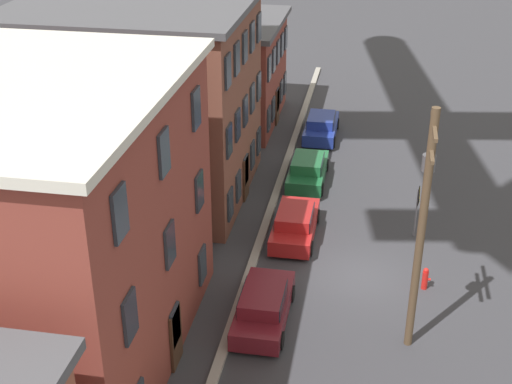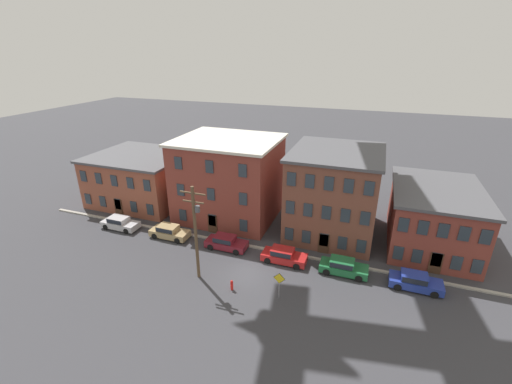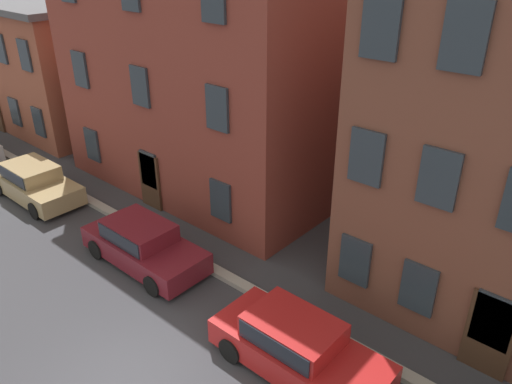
{
  "view_description": "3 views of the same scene",
  "coord_description": "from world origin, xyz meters",
  "px_view_note": "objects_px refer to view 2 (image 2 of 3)",
  "views": [
    {
      "loc": [
        -25.0,
        -0.14,
        16.49
      ],
      "look_at": [
        0.27,
        4.39,
        3.37
      ],
      "focal_mm": 50.0,
      "sensor_mm": 36.0,
      "label": 1
    },
    {
      "loc": [
        9.74,
        -24.78,
        19.44
      ],
      "look_at": [
        -0.12,
        2.76,
        7.2
      ],
      "focal_mm": 24.0,
      "sensor_mm": 36.0,
      "label": 2
    },
    {
      "loc": [
        7.75,
        -4.31,
        9.43
      ],
      "look_at": [
        0.64,
        3.88,
        3.85
      ],
      "focal_mm": 35.0,
      "sensor_mm": 36.0,
      "label": 3
    }
  ],
  "objects_px": {
    "car_tan": "(169,231)",
    "fire_hydrant": "(232,285)",
    "car_red": "(284,255)",
    "caution_sign": "(279,282)",
    "car_maroon": "(226,242)",
    "car_green": "(343,266)",
    "car_silver": "(120,223)",
    "car_blue": "(415,281)",
    "utility_pole": "(196,229)"
  },
  "relations": [
    {
      "from": "car_tan",
      "to": "car_green",
      "type": "bearing_deg",
      "value": -0.69
    },
    {
      "from": "car_maroon",
      "to": "caution_sign",
      "type": "bearing_deg",
      "value": -37.34
    },
    {
      "from": "car_red",
      "to": "car_maroon",
      "type": "bearing_deg",
      "value": 176.84
    },
    {
      "from": "car_maroon",
      "to": "car_red",
      "type": "height_order",
      "value": "same"
    },
    {
      "from": "caution_sign",
      "to": "utility_pole",
      "type": "bearing_deg",
      "value": 177.34
    },
    {
      "from": "car_green",
      "to": "caution_sign",
      "type": "relative_size",
      "value": 1.74
    },
    {
      "from": "car_blue",
      "to": "utility_pole",
      "type": "distance_m",
      "value": 19.7
    },
    {
      "from": "caution_sign",
      "to": "fire_hydrant",
      "type": "relative_size",
      "value": 2.64
    },
    {
      "from": "car_green",
      "to": "caution_sign",
      "type": "distance_m",
      "value": 7.2
    },
    {
      "from": "car_red",
      "to": "utility_pole",
      "type": "bearing_deg",
      "value": -143.3
    },
    {
      "from": "car_silver",
      "to": "fire_hydrant",
      "type": "distance_m",
      "value": 17.72
    },
    {
      "from": "caution_sign",
      "to": "car_maroon",
      "type": "bearing_deg",
      "value": 142.66
    },
    {
      "from": "car_red",
      "to": "car_silver",
      "type": "bearing_deg",
      "value": 179.55
    },
    {
      "from": "car_silver",
      "to": "car_maroon",
      "type": "bearing_deg",
      "value": 0.83
    },
    {
      "from": "car_silver",
      "to": "car_tan",
      "type": "height_order",
      "value": "same"
    },
    {
      "from": "car_maroon",
      "to": "fire_hydrant",
      "type": "xyz_separation_m",
      "value": [
        3.28,
        -6.0,
        -0.27
      ]
    },
    {
      "from": "car_blue",
      "to": "utility_pole",
      "type": "xyz_separation_m",
      "value": [
        -18.58,
        -4.94,
        4.3
      ]
    },
    {
      "from": "car_red",
      "to": "car_blue",
      "type": "height_order",
      "value": "same"
    },
    {
      "from": "car_green",
      "to": "car_blue",
      "type": "xyz_separation_m",
      "value": [
        6.18,
        -0.11,
        0.0
      ]
    },
    {
      "from": "fire_hydrant",
      "to": "car_blue",
      "type": "bearing_deg",
      "value": 20.54
    },
    {
      "from": "car_green",
      "to": "utility_pole",
      "type": "distance_m",
      "value": 14.06
    },
    {
      "from": "car_maroon",
      "to": "car_green",
      "type": "distance_m",
      "value": 12.11
    },
    {
      "from": "car_green",
      "to": "fire_hydrant",
      "type": "xyz_separation_m",
      "value": [
        -8.83,
        -5.73,
        -0.27
      ]
    },
    {
      "from": "car_silver",
      "to": "car_maroon",
      "type": "xyz_separation_m",
      "value": [
        13.46,
        0.2,
        0.0
      ]
    },
    {
      "from": "car_green",
      "to": "fire_hydrant",
      "type": "distance_m",
      "value": 10.52
    },
    {
      "from": "fire_hydrant",
      "to": "car_silver",
      "type": "bearing_deg",
      "value": 160.86
    },
    {
      "from": "car_maroon",
      "to": "car_red",
      "type": "xyz_separation_m",
      "value": [
        6.38,
        -0.35,
        0.0
      ]
    },
    {
      "from": "caution_sign",
      "to": "fire_hydrant",
      "type": "distance_m",
      "value": 4.35
    },
    {
      "from": "utility_pole",
      "to": "fire_hydrant",
      "type": "xyz_separation_m",
      "value": [
        3.57,
        -0.68,
        -4.57
      ]
    },
    {
      "from": "car_tan",
      "to": "caution_sign",
      "type": "height_order",
      "value": "caution_sign"
    },
    {
      "from": "car_tan",
      "to": "car_red",
      "type": "bearing_deg",
      "value": -1.32
    },
    {
      "from": "car_maroon",
      "to": "utility_pole",
      "type": "xyz_separation_m",
      "value": [
        -0.29,
        -5.32,
        4.3
      ]
    },
    {
      "from": "car_tan",
      "to": "utility_pole",
      "type": "distance_m",
      "value": 9.47
    },
    {
      "from": "car_blue",
      "to": "caution_sign",
      "type": "xyz_separation_m",
      "value": [
        -10.84,
        -5.3,
        0.95
      ]
    },
    {
      "from": "car_maroon",
      "to": "utility_pole",
      "type": "height_order",
      "value": "utility_pole"
    },
    {
      "from": "utility_pole",
      "to": "car_red",
      "type": "bearing_deg",
      "value": 36.7
    },
    {
      "from": "utility_pole",
      "to": "car_green",
      "type": "bearing_deg",
      "value": 22.15
    },
    {
      "from": "car_tan",
      "to": "fire_hydrant",
      "type": "distance_m",
      "value": 11.78
    },
    {
      "from": "car_silver",
      "to": "fire_hydrant",
      "type": "height_order",
      "value": "car_silver"
    },
    {
      "from": "car_green",
      "to": "car_tan",
      "type": "bearing_deg",
      "value": 179.31
    },
    {
      "from": "car_tan",
      "to": "fire_hydrant",
      "type": "height_order",
      "value": "car_tan"
    },
    {
      "from": "car_red",
      "to": "car_blue",
      "type": "bearing_deg",
      "value": -0.15
    },
    {
      "from": "car_silver",
      "to": "car_green",
      "type": "xyz_separation_m",
      "value": [
        25.57,
        -0.08,
        0.0
      ]
    },
    {
      "from": "caution_sign",
      "to": "fire_hydrant",
      "type": "height_order",
      "value": "caution_sign"
    },
    {
      "from": "car_silver",
      "to": "car_red",
      "type": "height_order",
      "value": "same"
    },
    {
      "from": "car_tan",
      "to": "fire_hydrant",
      "type": "xyz_separation_m",
      "value": [
        10.16,
        -5.96,
        -0.27
      ]
    },
    {
      "from": "car_maroon",
      "to": "car_tan",
      "type": "bearing_deg",
      "value": -179.6
    },
    {
      "from": "car_tan",
      "to": "fire_hydrant",
      "type": "bearing_deg",
      "value": -30.39
    },
    {
      "from": "fire_hydrant",
      "to": "utility_pole",
      "type": "bearing_deg",
      "value": 169.21
    },
    {
      "from": "car_silver",
      "to": "car_blue",
      "type": "height_order",
      "value": "same"
    }
  ]
}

